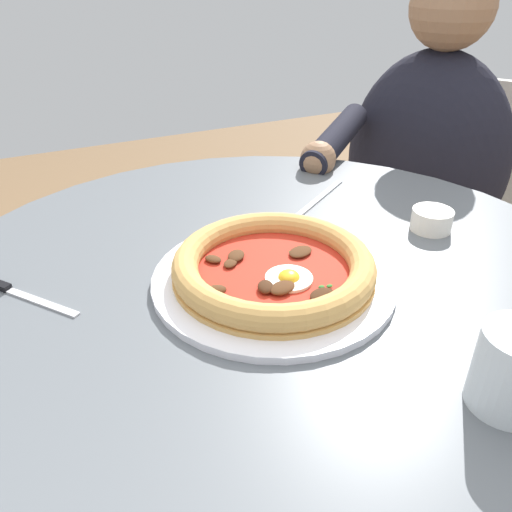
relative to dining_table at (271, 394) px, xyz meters
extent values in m
cylinder|color=#565B60|center=(0.00, 0.00, 0.19)|extent=(0.95, 0.95, 0.03)
cylinder|color=#4E5257|center=(0.00, 0.00, -0.18)|extent=(0.08, 0.08, 0.71)
cylinder|color=white|center=(0.00, 0.00, 0.21)|extent=(0.31, 0.31, 0.01)
cylinder|color=tan|center=(0.00, 0.00, 0.21)|extent=(0.26, 0.26, 0.01)
torus|color=tan|center=(0.00, 0.00, 0.23)|extent=(0.26, 0.26, 0.03)
cylinder|color=red|center=(0.00, 0.00, 0.22)|extent=(0.24, 0.24, 0.00)
cylinder|color=white|center=(0.01, -0.03, 0.22)|extent=(0.06, 0.06, 0.00)
ellipsoid|color=yellow|center=(0.01, -0.03, 0.22)|extent=(0.03, 0.03, 0.02)
ellipsoid|color=#3D2314|center=(-0.03, -0.04, 0.22)|extent=(0.03, 0.03, 0.01)
ellipsoid|color=#4C2D19|center=(-0.06, 0.05, 0.22)|extent=(0.03, 0.03, 0.01)
ellipsoid|color=#4C2D19|center=(-0.09, -0.02, 0.23)|extent=(0.03, 0.02, 0.01)
ellipsoid|color=#4C2D19|center=(0.05, 0.02, 0.22)|extent=(0.04, 0.04, 0.01)
ellipsoid|color=#4C2D19|center=(-0.05, 0.03, 0.22)|extent=(0.03, 0.03, 0.01)
ellipsoid|color=#3D2314|center=(0.02, -0.08, 0.22)|extent=(0.04, 0.03, 0.01)
ellipsoid|color=#4C2D19|center=(-0.03, 0.04, 0.22)|extent=(0.04, 0.04, 0.01)
ellipsoid|color=#4C2D19|center=(-0.01, -0.05, 0.22)|extent=(0.04, 0.03, 0.01)
ellipsoid|color=#2D6B28|center=(0.04, -0.07, 0.22)|extent=(0.01, 0.01, 0.00)
ellipsoid|color=#2D6B28|center=(0.03, -0.06, 0.22)|extent=(0.01, 0.01, 0.00)
ellipsoid|color=#2D6B28|center=(0.04, 0.02, 0.22)|extent=(0.01, 0.01, 0.00)
cylinder|color=silver|center=(0.10, -0.28, 0.22)|extent=(0.06, 0.06, 0.04)
cube|color=silver|center=(-0.27, 0.08, 0.20)|extent=(0.08, 0.10, 0.00)
cylinder|color=white|center=(0.28, 0.02, 0.22)|extent=(0.06, 0.06, 0.03)
cylinder|color=olive|center=(0.28, 0.02, 0.22)|extent=(0.05, 0.05, 0.01)
cube|color=#BCBCC1|center=(0.19, 0.19, 0.20)|extent=(0.16, 0.11, 0.00)
cube|color=#282833|center=(0.59, 0.37, -0.33)|extent=(0.42, 0.44, 0.45)
ellipsoid|color=black|center=(0.59, 0.37, 0.15)|extent=(0.38, 0.43, 0.50)
sphere|color=#936B4C|center=(0.59, 0.37, 0.47)|extent=(0.17, 0.17, 0.17)
cylinder|color=black|center=(0.34, 0.38, 0.23)|extent=(0.24, 0.21, 0.09)
sphere|color=#936B4C|center=(0.26, 0.32, 0.22)|extent=(0.07, 0.07, 0.07)
cube|color=beige|center=(0.64, 0.40, -0.11)|extent=(0.58, 0.58, 0.02)
cube|color=beige|center=(0.81, 0.51, 0.10)|extent=(0.22, 0.34, 0.40)
cylinder|color=#B7B2A8|center=(0.37, 0.46, -0.34)|extent=(0.02, 0.02, 0.43)
cylinder|color=#B7B2A8|center=(0.58, 0.13, -0.34)|extent=(0.02, 0.02, 0.43)
cylinder|color=#B7B2A8|center=(0.70, 0.66, -0.34)|extent=(0.02, 0.02, 0.43)
cylinder|color=#B7B2A8|center=(0.90, 0.34, -0.34)|extent=(0.02, 0.02, 0.43)
cylinder|color=#B7B2A8|center=(-0.29, 0.60, -0.34)|extent=(0.02, 0.02, 0.44)
camera|label=1|loc=(-0.25, -0.48, 0.56)|focal=35.58mm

